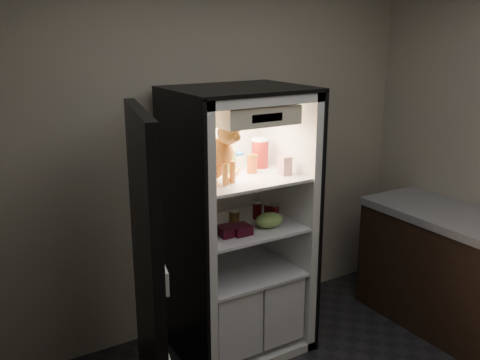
# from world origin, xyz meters

# --- Properties ---
(room_shell) EXTENTS (3.60, 3.60, 3.60)m
(room_shell) POSITION_xyz_m (0.00, 0.00, 1.62)
(room_shell) COLOR white
(room_shell) RESTS_ON floor
(refrigerator) EXTENTS (0.90, 0.72, 1.88)m
(refrigerator) POSITION_xyz_m (0.00, 1.38, 0.79)
(refrigerator) COLOR white
(refrigerator) RESTS_ON floor
(fridge_door) EXTENTS (0.27, 0.86, 1.85)m
(fridge_door) POSITION_xyz_m (-0.84, 0.92, 0.91)
(fridge_door) COLOR black
(fridge_door) RESTS_ON floor
(tabby_cat) EXTENTS (0.40, 0.43, 0.43)m
(tabby_cat) POSITION_xyz_m (-0.21, 1.31, 1.45)
(tabby_cat) COLOR orange
(tabby_cat) RESTS_ON refrigerator
(parmesan_shaker) EXTENTS (0.07, 0.07, 0.17)m
(parmesan_shaker) POSITION_xyz_m (-0.04, 1.39, 1.38)
(parmesan_shaker) COLOR #238338
(parmesan_shaker) RESTS_ON refrigerator
(mayo_tub) EXTENTS (0.09, 0.09, 0.12)m
(mayo_tub) POSITION_xyz_m (0.06, 1.48, 1.35)
(mayo_tub) COLOR white
(mayo_tub) RESTS_ON refrigerator
(salsa_jar) EXTENTS (0.07, 0.07, 0.13)m
(salsa_jar) POSITION_xyz_m (0.10, 1.35, 1.35)
(salsa_jar) COLOR maroon
(salsa_jar) RESTS_ON refrigerator
(pepper_jar) EXTENTS (0.12, 0.12, 0.21)m
(pepper_jar) POSITION_xyz_m (0.23, 1.45, 1.39)
(pepper_jar) COLOR maroon
(pepper_jar) RESTS_ON refrigerator
(cream_carton) EXTENTS (0.07, 0.07, 0.12)m
(cream_carton) POSITION_xyz_m (0.27, 1.19, 1.35)
(cream_carton) COLOR white
(cream_carton) RESTS_ON refrigerator
(soda_can_a) EXTENTS (0.07, 0.07, 0.12)m
(soda_can_a) POSITION_xyz_m (0.16, 1.37, 1.00)
(soda_can_a) COLOR black
(soda_can_a) RESTS_ON refrigerator
(soda_can_b) EXTENTS (0.06, 0.06, 0.11)m
(soda_can_b) POSITION_xyz_m (0.22, 1.32, 1.00)
(soda_can_b) COLOR black
(soda_can_b) RESTS_ON refrigerator
(soda_can_c) EXTENTS (0.07, 0.07, 0.12)m
(soda_can_c) POSITION_xyz_m (0.23, 1.26, 1.00)
(soda_can_c) COLOR black
(soda_can_c) RESTS_ON refrigerator
(condiment_jar) EXTENTS (0.07, 0.07, 0.10)m
(condiment_jar) POSITION_xyz_m (-0.03, 1.37, 0.99)
(condiment_jar) COLOR brown
(condiment_jar) RESTS_ON refrigerator
(grape_bag) EXTENTS (0.20, 0.14, 0.10)m
(grape_bag) POSITION_xyz_m (0.14, 1.19, 0.99)
(grape_bag) COLOR #7CAC50
(grape_bag) RESTS_ON refrigerator
(berry_box_left) EXTENTS (0.12, 0.12, 0.06)m
(berry_box_left) POSITION_xyz_m (-0.17, 1.21, 0.97)
(berry_box_left) COLOR #4F0D1E
(berry_box_left) RESTS_ON refrigerator
(berry_box_right) EXTENTS (0.12, 0.12, 0.06)m
(berry_box_right) POSITION_xyz_m (-0.09, 1.18, 0.97)
(berry_box_right) COLOR #4F0D1E
(berry_box_right) RESTS_ON refrigerator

